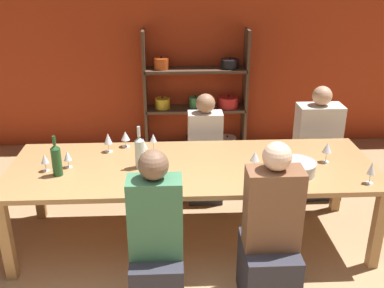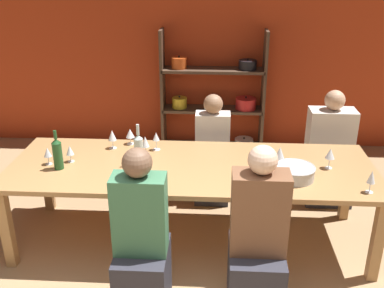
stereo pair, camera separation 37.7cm
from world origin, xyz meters
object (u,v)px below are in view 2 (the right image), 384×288
(mixing_bowl, at_px, (295,172))
(wine_glass_empty_b, at_px, (330,154))
(shelf_unit, at_px, (216,103))
(wine_glass_empty_a, at_px, (145,142))
(person_near_b, at_px, (142,254))
(person_near_a, at_px, (257,253))
(person_far_b, at_px, (212,161))
(wine_glass_red_c, at_px, (130,134))
(cell_phone, at_px, (144,187))
(wine_glass_empty_c, at_px, (372,177))
(wine_bottle_green, at_px, (57,153))
(person_far_a, at_px, (327,160))
(wine_glass_red_d, at_px, (253,160))
(wine_glass_white_b, at_px, (48,153))
(wine_glass_red_b, at_px, (156,137))
(wine_glass_white_c, at_px, (112,136))
(wine_bottle_dark, at_px, (139,149))
(wine_glass_red_a, at_px, (70,151))
(wine_glass_white_a, at_px, (280,153))
(dining_table, at_px, (191,172))

(mixing_bowl, xyz_separation_m, wine_glass_empty_b, (0.31, 0.20, 0.07))
(wine_glass_empty_b, bearing_deg, shelf_unit, 114.40)
(wine_glass_empty_a, xyz_separation_m, person_near_b, (0.13, -1.07, -0.38))
(person_near_a, height_order, person_far_b, person_near_a)
(wine_glass_red_c, relative_size, person_near_a, 0.12)
(wine_glass_red_c, bearing_deg, wine_glass_empty_b, -13.46)
(cell_phone, bearing_deg, wine_glass_empty_c, 1.12)
(wine_bottle_green, relative_size, wine_glass_empty_c, 1.88)
(wine_bottle_green, relative_size, person_far_a, 0.29)
(wine_glass_empty_b, bearing_deg, mixing_bowl, -146.76)
(mixing_bowl, height_order, wine_glass_red_d, wine_glass_red_d)
(wine_glass_white_b, height_order, person_far_a, person_far_a)
(wine_glass_empty_b, xyz_separation_m, wine_glass_red_b, (-1.46, 0.29, -0.01))
(wine_glass_white_c, xyz_separation_m, wine_glass_empty_c, (2.07, -0.70, 0.00))
(shelf_unit, relative_size, wine_glass_white_b, 10.18)
(person_near_a, bearing_deg, person_near_b, -176.04)
(wine_glass_red_b, distance_m, person_far_a, 1.83)
(mixing_bowl, height_order, wine_bottle_dark, wine_bottle_dark)
(wine_glass_red_a, relative_size, person_far_b, 0.13)
(wine_glass_white_a, distance_m, wine_glass_white_b, 1.92)
(shelf_unit, distance_m, wine_glass_white_b, 2.56)
(person_near_b, bearing_deg, wine_glass_red_a, 130.17)
(wine_glass_red_b, relative_size, cell_phone, 1.02)
(wine_bottle_dark, relative_size, wine_glass_empty_c, 2.02)
(person_far_a, bearing_deg, dining_table, 33.31)
(wine_glass_white_b, height_order, cell_phone, wine_glass_white_b)
(wine_glass_red_d, height_order, person_far_a, person_far_a)
(wine_bottle_dark, xyz_separation_m, person_near_a, (0.93, -0.79, -0.41))
(wine_glass_white_a, height_order, wine_glass_empty_b, wine_glass_empty_b)
(wine_glass_white_b, bearing_deg, shelf_unit, 57.40)
(wine_glass_red_b, height_order, cell_phone, wine_glass_red_b)
(dining_table, bearing_deg, wine_glass_white_b, -177.55)
(wine_bottle_dark, xyz_separation_m, wine_glass_red_a, (-0.59, 0.03, -0.04))
(dining_table, height_order, wine_glass_empty_b, wine_glass_empty_b)
(wine_glass_empty_a, distance_m, wine_glass_white_c, 0.33)
(wine_glass_red_a, bearing_deg, wine_glass_empty_b, 0.04)
(wine_glass_white_a, distance_m, person_far_b, 1.03)
(wine_glass_empty_b, distance_m, wine_glass_red_d, 0.64)
(wine_glass_red_b, bearing_deg, wine_glass_white_c, 178.28)
(mixing_bowl, height_order, wine_bottle_green, wine_bottle_green)
(wine_glass_empty_a, distance_m, wine_glass_red_b, 0.13)
(wine_glass_red_b, xyz_separation_m, wine_glass_red_c, (-0.26, 0.12, -0.02))
(wine_glass_white_c, relative_size, person_far_a, 0.15)
(wine_glass_red_d, xyz_separation_m, cell_phone, (-0.83, -0.32, -0.10))
(dining_table, distance_m, wine_bottle_dark, 0.48)
(wine_bottle_dark, bearing_deg, wine_glass_red_d, -4.72)
(wine_bottle_green, xyz_separation_m, person_near_b, (0.79, -0.74, -0.40))
(dining_table, bearing_deg, person_far_b, 78.15)
(cell_phone, xyz_separation_m, person_near_b, (0.05, -0.45, -0.27))
(wine_bottle_green, distance_m, wine_bottle_dark, 0.65)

